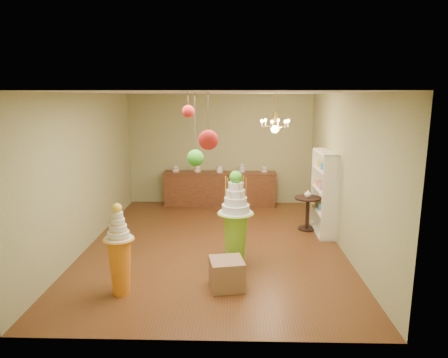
{
  "coord_description": "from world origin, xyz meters",
  "views": [
    {
      "loc": [
        0.4,
        -7.63,
        2.94
      ],
      "look_at": [
        0.2,
        0.0,
        1.35
      ],
      "focal_mm": 32.0,
      "sensor_mm": 36.0,
      "label": 1
    }
  ],
  "objects_px": {
    "sideboard": "(220,188)",
    "round_table": "(307,209)",
    "pedestal_green": "(236,227)",
    "pedestal_orange": "(120,258)"
  },
  "relations": [
    {
      "from": "pedestal_green",
      "to": "sideboard",
      "type": "distance_m",
      "value": 4.11
    },
    {
      "from": "pedestal_orange",
      "to": "sideboard",
      "type": "distance_m",
      "value": 5.22
    },
    {
      "from": "sideboard",
      "to": "round_table",
      "type": "height_order",
      "value": "sideboard"
    },
    {
      "from": "pedestal_green",
      "to": "sideboard",
      "type": "height_order",
      "value": "pedestal_green"
    },
    {
      "from": "pedestal_green",
      "to": "round_table",
      "type": "bearing_deg",
      "value": 52.3
    },
    {
      "from": "pedestal_green",
      "to": "sideboard",
      "type": "bearing_deg",
      "value": 95.91
    },
    {
      "from": "pedestal_green",
      "to": "pedestal_orange",
      "type": "distance_m",
      "value": 1.99
    },
    {
      "from": "sideboard",
      "to": "round_table",
      "type": "bearing_deg",
      "value": -44.56
    },
    {
      "from": "pedestal_orange",
      "to": "sideboard",
      "type": "height_order",
      "value": "pedestal_orange"
    },
    {
      "from": "pedestal_green",
      "to": "round_table",
      "type": "distance_m",
      "value": 2.64
    }
  ]
}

